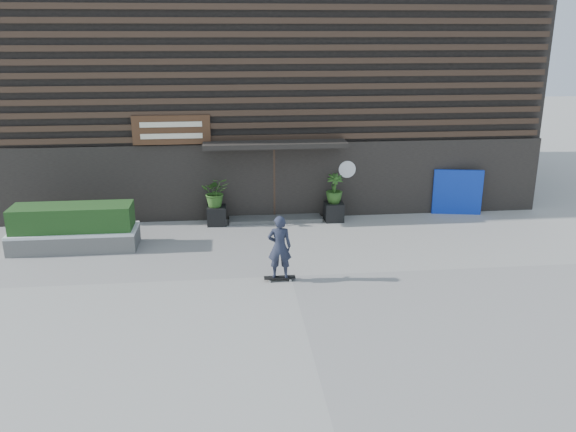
{
  "coord_description": "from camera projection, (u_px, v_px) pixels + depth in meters",
  "views": [
    {
      "loc": [
        -1.53,
        -13.67,
        5.93
      ],
      "look_at": [
        0.1,
        1.57,
        1.1
      ],
      "focal_mm": 36.7,
      "sensor_mm": 36.0,
      "label": 1
    }
  ],
  "objects": [
    {
      "name": "skateboarder",
      "position": [
        280.0,
        247.0,
        14.37
      ],
      "size": [
        0.78,
        0.42,
        1.69
      ],
      "color": "black",
      "rests_on": "ground"
    },
    {
      "name": "hedge",
      "position": [
        72.0,
        217.0,
        16.52
      ],
      "size": [
        3.3,
        1.0,
        0.7
      ],
      "primitive_type": "cube",
      "color": "#193C15",
      "rests_on": "snow_layer"
    },
    {
      "name": "bamboo_right",
      "position": [
        334.0,
        189.0,
        18.95
      ],
      "size": [
        0.54,
        0.54,
        0.96
      ],
      "primitive_type": "imported",
      "color": "#2D591E",
      "rests_on": "planter_pot_right"
    },
    {
      "name": "raised_bed",
      "position": [
        75.0,
        240.0,
        16.72
      ],
      "size": [
        3.5,
        1.2,
        0.5
      ],
      "primitive_type": "cube",
      "color": "#50504D",
      "rests_on": "ground"
    },
    {
      "name": "snow_layer",
      "position": [
        74.0,
        231.0,
        16.63
      ],
      "size": [
        3.5,
        1.2,
        0.08
      ],
      "primitive_type": "cube",
      "color": "silver",
      "rests_on": "raised_bed"
    },
    {
      "name": "building",
      "position": [
        263.0,
        83.0,
        23.15
      ],
      "size": [
        18.0,
        11.0,
        8.0
      ],
      "color": "black",
      "rests_on": "ground"
    },
    {
      "name": "planter_pot_left",
      "position": [
        217.0,
        215.0,
        18.8
      ],
      "size": [
        0.6,
        0.6,
        0.6
      ],
      "primitive_type": "cube",
      "color": "black",
      "rests_on": "ground"
    },
    {
      "name": "bamboo_left",
      "position": [
        216.0,
        192.0,
        18.56
      ],
      "size": [
        0.86,
        0.75,
        0.96
      ],
      "primitive_type": "imported",
      "color": "#2D591E",
      "rests_on": "planter_pot_left"
    },
    {
      "name": "planter_pot_right",
      "position": [
        334.0,
        212.0,
        19.18
      ],
      "size": [
        0.6,
        0.6,
        0.6
      ],
      "primitive_type": "cube",
      "color": "black",
      "rests_on": "ground"
    },
    {
      "name": "entrance_step",
      "position": [
        275.0,
        219.0,
        19.25
      ],
      "size": [
        3.0,
        0.8,
        0.12
      ],
      "primitive_type": "cube",
      "color": "#454542",
      "rests_on": "ground"
    },
    {
      "name": "ground",
      "position": [
        291.0,
        276.0,
        14.91
      ],
      "size": [
        80.0,
        80.0,
        0.0
      ],
      "primitive_type": "plane",
      "color": "gray",
      "rests_on": "ground"
    },
    {
      "name": "blue_tarp",
      "position": [
        457.0,
        192.0,
        19.76
      ],
      "size": [
        1.62,
        0.42,
        1.52
      ],
      "primitive_type": "cube",
      "rotation": [
        0.0,
        0.0,
        -0.19
      ],
      "color": "#0C2AA6",
      "rests_on": "ground"
    }
  ]
}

